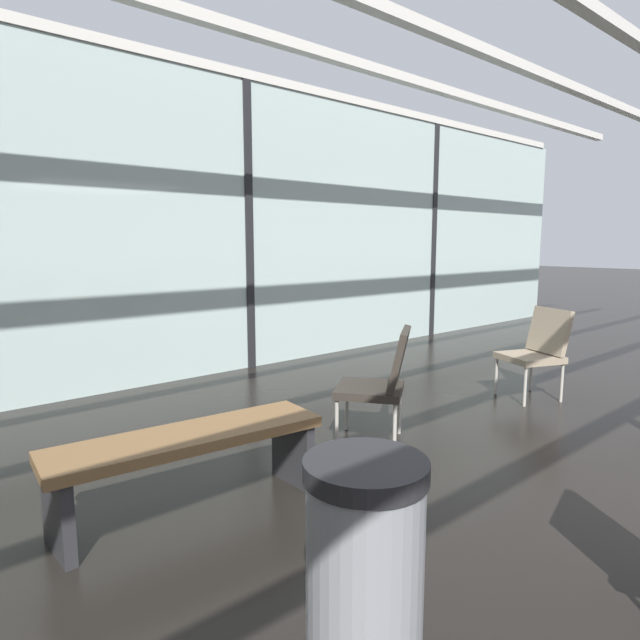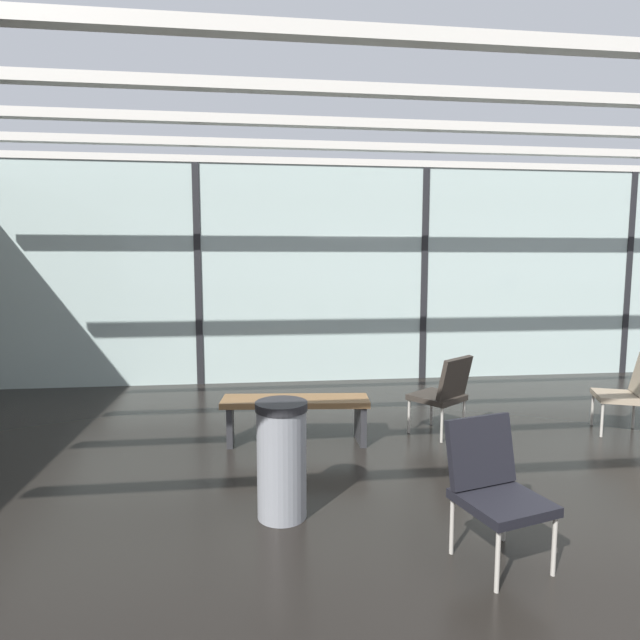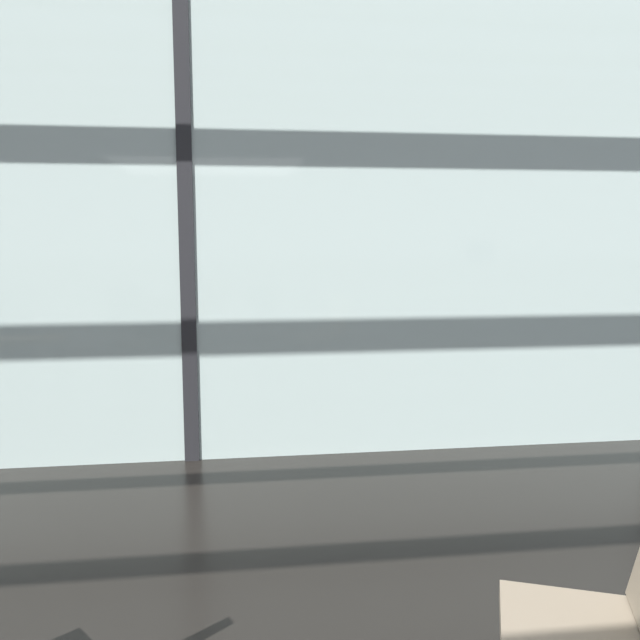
{
  "view_description": "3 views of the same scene",
  "coord_description": "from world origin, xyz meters",
  "px_view_note": "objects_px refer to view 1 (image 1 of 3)",
  "views": [
    {
      "loc": [
        -3.54,
        -0.19,
        1.5
      ],
      "look_at": [
        0.89,
        4.91,
        0.52
      ],
      "focal_mm": 30.17,
      "sensor_mm": 36.0,
      "label": 1
    },
    {
      "loc": [
        -2.6,
        -2.75,
        1.86
      ],
      "look_at": [
        -1.33,
        7.92,
        0.65
      ],
      "focal_mm": 28.96,
      "sensor_mm": 36.0,
      "label": 2
    },
    {
      "loc": [
        0.29,
        0.67,
        1.57
      ],
      "look_at": [
        1.05,
        6.3,
        0.82
      ],
      "focal_mm": 36.85,
      "sensor_mm": 36.0,
      "label": 3
    }
  ],
  "objects_px": {
    "parked_airplane": "(24,208)",
    "trash_bin": "(364,593)",
    "lounge_chair_0": "(538,347)",
    "lounge_chair_4": "(382,378)",
    "waiting_bench": "(189,451)"
  },
  "relations": [
    {
      "from": "waiting_bench",
      "to": "lounge_chair_4",
      "type": "bearing_deg",
      "value": -172.88
    },
    {
      "from": "parked_airplane",
      "to": "lounge_chair_0",
      "type": "distance_m",
      "value": 8.63
    },
    {
      "from": "lounge_chair_0",
      "to": "waiting_bench",
      "type": "bearing_deg",
      "value": -69.94
    },
    {
      "from": "parked_airplane",
      "to": "trash_bin",
      "type": "relative_size",
      "value": 12.66
    },
    {
      "from": "lounge_chair_0",
      "to": "lounge_chair_4",
      "type": "bearing_deg",
      "value": -72.92
    },
    {
      "from": "lounge_chair_0",
      "to": "lounge_chair_4",
      "type": "distance_m",
      "value": 2.02
    },
    {
      "from": "lounge_chair_0",
      "to": "lounge_chair_4",
      "type": "relative_size",
      "value": 1.0
    },
    {
      "from": "waiting_bench",
      "to": "trash_bin",
      "type": "bearing_deg",
      "value": 87.64
    },
    {
      "from": "parked_airplane",
      "to": "trash_bin",
      "type": "xyz_separation_m",
      "value": [
        -1.25,
        -9.5,
        -1.65
      ]
    },
    {
      "from": "lounge_chair_4",
      "to": "waiting_bench",
      "type": "distance_m",
      "value": 1.61
    },
    {
      "from": "parked_airplane",
      "to": "lounge_chair_0",
      "type": "xyz_separation_m",
      "value": [
        2.58,
        -8.08,
        -1.59
      ]
    },
    {
      "from": "waiting_bench",
      "to": "parked_airplane",
      "type": "bearing_deg",
      "value": -92.06
    },
    {
      "from": "parked_airplane",
      "to": "trash_bin",
      "type": "distance_m",
      "value": 9.72
    },
    {
      "from": "lounge_chair_0",
      "to": "trash_bin",
      "type": "bearing_deg",
      "value": -47.62
    },
    {
      "from": "lounge_chair_4",
      "to": "trash_bin",
      "type": "bearing_deg",
      "value": 5.08
    }
  ]
}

